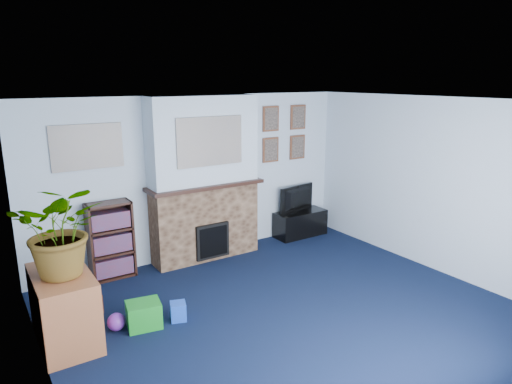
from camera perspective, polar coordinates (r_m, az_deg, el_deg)
floor at (r=5.44m, az=3.99°, el=-14.92°), size 5.00×4.50×0.01m
ceiling at (r=4.77m, az=4.49°, el=11.20°), size 5.00×4.50×0.01m
wall_back at (r=6.84m, az=-7.26°, el=1.87°), size 5.00×0.04×2.40m
wall_front at (r=3.58m, az=27.04°, el=-11.25°), size 5.00×0.04×2.40m
wall_left at (r=4.06m, az=-25.44°, el=-8.11°), size 0.04×4.50×2.40m
wall_right at (r=6.75m, az=21.38°, el=0.82°), size 0.04×4.50×2.40m
chimney_breast at (r=6.66m, az=-6.49°, el=1.42°), size 1.72×0.50×2.40m
collage_main at (r=6.37m, az=-5.77°, el=6.31°), size 1.00×0.03×0.68m
collage_left at (r=6.22m, az=-20.35°, el=5.30°), size 0.90×0.03×0.58m
portrait_tl at (r=7.36m, az=1.86°, el=9.14°), size 0.30×0.03×0.40m
portrait_tr at (r=7.68m, az=5.26°, el=9.30°), size 0.30×0.03×0.40m
portrait_bl at (r=7.42m, az=1.82°, el=5.29°), size 0.30×0.03×0.40m
portrait_br at (r=7.74m, az=5.18°, el=5.61°), size 0.30×0.03×0.40m
tv_stand at (r=7.84m, az=5.53°, el=-3.86°), size 0.91×0.38×0.43m
television at (r=7.74m, az=5.51°, el=-0.85°), size 0.76×0.22×0.43m
bookshelf at (r=6.44m, az=-17.70°, el=-5.97°), size 0.58×0.28×1.05m
sideboard at (r=5.16m, az=-22.82°, el=-13.43°), size 0.53×0.96×0.75m
potted_plant at (r=4.80m, az=-23.11°, el=-4.35°), size 1.06×1.00×0.93m
mantel_clock at (r=6.62m, az=-6.30°, el=1.66°), size 0.10×0.06×0.14m
mantel_candle at (r=6.77m, az=-3.83°, el=2.08°), size 0.05×0.05×0.15m
mantel_teddy at (r=6.39m, az=-10.73°, el=1.01°), size 0.12×0.12×0.12m
mantel_can at (r=6.97m, az=-0.97°, el=2.29°), size 0.06×0.06×0.12m
green_crate at (r=5.26m, az=-13.84°, el=-14.69°), size 0.40×0.34×0.28m
toy_ball at (r=5.30m, az=-17.06°, el=-15.32°), size 0.19×0.19×0.19m
toy_block at (r=5.33m, az=-9.70°, el=-14.42°), size 0.21×0.21×0.21m
toy_tube at (r=5.67m, az=-21.27°, el=-13.89°), size 0.28×0.12×0.16m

